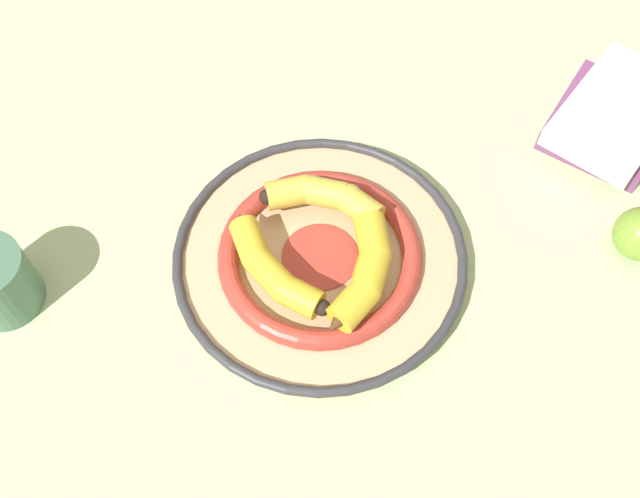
{
  "coord_description": "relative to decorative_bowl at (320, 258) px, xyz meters",
  "views": [
    {
      "loc": [
        -0.45,
        -0.18,
        0.83
      ],
      "look_at": [
        -0.02,
        0.01,
        0.04
      ],
      "focal_mm": 42.0,
      "sensor_mm": 36.0,
      "label": 1
    }
  ],
  "objects": [
    {
      "name": "book_stack",
      "position": [
        0.36,
        -0.29,
        0.01
      ],
      "size": [
        0.23,
        0.17,
        0.06
      ],
      "rotation": [
        0.0,
        0.0,
        6.13
      ],
      "color": "#753D70",
      "rests_on": "ground_plane"
    },
    {
      "name": "ground_plane",
      "position": [
        0.02,
        -0.01,
        -0.02
      ],
      "size": [
        2.8,
        2.8,
        0.0
      ],
      "primitive_type": "plane",
      "color": "#B2C693"
    },
    {
      "name": "banana_a",
      "position": [
        -0.06,
        0.04,
        0.04
      ],
      "size": [
        0.11,
        0.17,
        0.04
      ],
      "rotation": [
        0.0,
        0.0,
        4.26
      ],
      "color": "gold",
      "rests_on": "decorative_bowl"
    },
    {
      "name": "banana_c",
      "position": [
        0.06,
        0.02,
        0.04
      ],
      "size": [
        0.07,
        0.17,
        0.04
      ],
      "rotation": [
        0.0,
        0.0,
        8.03
      ],
      "color": "gold",
      "rests_on": "decorative_bowl"
    },
    {
      "name": "decorative_bowl",
      "position": [
        0.0,
        0.0,
        0.0
      ],
      "size": [
        0.37,
        0.37,
        0.04
      ],
      "color": "tan",
      "rests_on": "ground_plane"
    },
    {
      "name": "banana_b",
      "position": [
        -0.02,
        -0.07,
        0.04
      ],
      "size": [
        0.17,
        0.07,
        0.04
      ],
      "rotation": [
        0.0,
        0.0,
        6.41
      ],
      "color": "gold",
      "rests_on": "decorative_bowl"
    }
  ]
}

